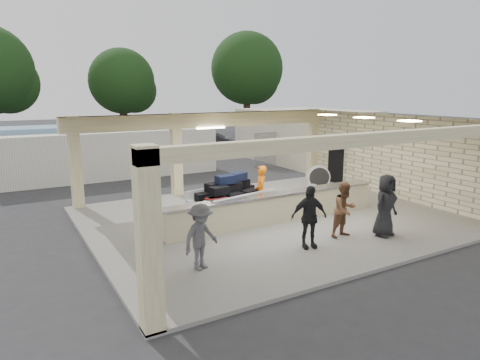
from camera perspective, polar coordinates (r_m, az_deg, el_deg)
ground at (r=15.03m, az=3.83°, el=-5.38°), size 120.00×120.00×0.00m
pavilion at (r=15.34m, az=3.18°, el=0.20°), size 12.01×10.00×3.55m
baggage_counter at (r=14.47m, az=4.96°, el=-3.66°), size 8.20×0.58×0.98m
luggage_cart at (r=14.66m, az=-1.44°, el=-2.02°), size 2.90×2.10×1.54m
drum_fan at (r=19.18m, az=10.43°, el=0.38°), size 1.02×0.77×1.10m
baggage_handler at (r=14.93m, az=2.77°, el=-1.51°), size 0.62×0.75×1.80m
passenger_a at (r=13.23m, az=13.79°, el=-3.86°), size 0.84×0.41×1.69m
passenger_b at (r=12.12m, az=9.18°, el=-4.88°), size 1.11×0.65×1.79m
passenger_c at (r=10.62m, az=-5.24°, el=-7.55°), size 1.14×0.75×1.67m
passenger_d at (r=13.65m, az=18.82°, el=-3.22°), size 0.98×0.55×1.90m
car_white_a at (r=30.65m, az=5.46°, el=4.92°), size 5.29×2.62×1.49m
car_white_b at (r=33.17m, az=8.03°, el=5.39°), size 4.79×1.98×1.49m
car_dark at (r=31.15m, az=-3.87°, el=5.09°), size 4.67×3.95×1.52m
container_white at (r=23.09m, az=-16.92°, el=3.29°), size 11.08×2.33×2.40m
fence at (r=28.46m, az=12.32°, el=4.79°), size 12.06×0.06×2.03m
tree_mid at (r=39.45m, az=-15.08°, el=12.27°), size 6.00×5.60×8.00m
tree_right at (r=43.31m, az=1.20°, el=14.26°), size 7.20×7.00×10.00m
adjacent_building at (r=28.19m, az=8.72°, el=5.97°), size 6.00×8.00×3.20m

